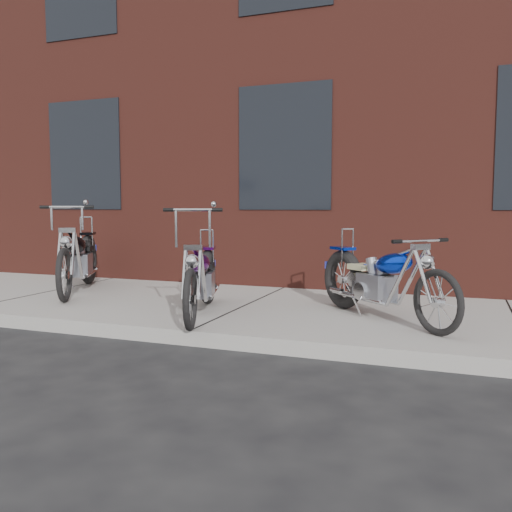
% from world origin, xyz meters
% --- Properties ---
extents(ground, '(120.00, 120.00, 0.00)m').
position_xyz_m(ground, '(0.00, 0.00, 0.00)').
color(ground, black).
rests_on(ground, ground).
extents(sidewalk, '(22.00, 3.00, 0.15)m').
position_xyz_m(sidewalk, '(0.00, 1.50, 0.07)').
color(sidewalk, '#9E9D9B').
rests_on(sidewalk, ground).
extents(building_brick, '(22.00, 10.00, 8.00)m').
position_xyz_m(building_brick, '(0.00, 8.00, 4.00)').
color(building_brick, '#5B251D').
rests_on(building_brick, ground).
extents(chopper_purple, '(0.82, 2.02, 1.18)m').
position_xyz_m(chopper_purple, '(-0.25, 0.77, 0.53)').
color(chopper_purple, black).
rests_on(chopper_purple, sidewalk).
extents(chopper_blue, '(1.63, 1.57, 0.94)m').
position_xyz_m(chopper_blue, '(1.65, 1.20, 0.54)').
color(chopper_blue, black).
rests_on(chopper_blue, sidewalk).
extents(chopper_third, '(1.21, 2.16, 1.21)m').
position_xyz_m(chopper_third, '(-2.61, 1.65, 0.58)').
color(chopper_third, black).
rests_on(chopper_third, sidewalk).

